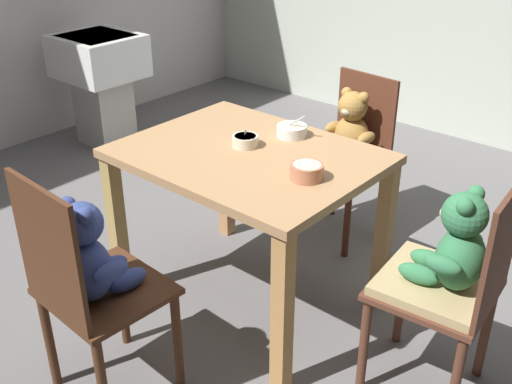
{
  "coord_description": "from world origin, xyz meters",
  "views": [
    {
      "loc": [
        1.57,
        -1.77,
        1.79
      ],
      "look_at": [
        0.0,
        0.05,
        0.54
      ],
      "focal_mm": 43.11,
      "sensor_mm": 36.0,
      "label": 1
    }
  ],
  "objects_px": {
    "porridge_bowl_white_far_center": "(292,130)",
    "porridge_bowl_cream_center": "(245,141)",
    "dining_table": "(248,177)",
    "teddy_chair_near_right": "(452,266)",
    "teddy_chair_near_front": "(89,270)",
    "porridge_bowl_terracotta_near_right": "(307,171)",
    "teddy_chair_far_center": "(350,139)",
    "sink_basin": "(100,74)"
  },
  "relations": [
    {
      "from": "teddy_chair_near_front",
      "to": "sink_basin",
      "type": "bearing_deg",
      "value": 55.37
    },
    {
      "from": "teddy_chair_far_center",
      "to": "teddy_chair_near_right",
      "type": "relative_size",
      "value": 0.96
    },
    {
      "from": "teddy_chair_far_center",
      "to": "sink_basin",
      "type": "xyz_separation_m",
      "value": [
        -2.05,
        -0.07,
        -0.03
      ]
    },
    {
      "from": "dining_table",
      "to": "porridge_bowl_white_far_center",
      "type": "distance_m",
      "value": 0.3
    },
    {
      "from": "teddy_chair_far_center",
      "to": "porridge_bowl_white_far_center",
      "type": "distance_m",
      "value": 0.59
    },
    {
      "from": "teddy_chair_near_front",
      "to": "teddy_chair_near_right",
      "type": "xyz_separation_m",
      "value": [
        0.95,
        0.84,
        -0.0
      ]
    },
    {
      "from": "sink_basin",
      "to": "porridge_bowl_cream_center",
      "type": "bearing_deg",
      "value": -19.24
    },
    {
      "from": "teddy_chair_near_right",
      "to": "porridge_bowl_white_far_center",
      "type": "bearing_deg",
      "value": -19.78
    },
    {
      "from": "teddy_chair_near_right",
      "to": "sink_basin",
      "type": "relative_size",
      "value": 1.15
    },
    {
      "from": "teddy_chair_far_center",
      "to": "sink_basin",
      "type": "bearing_deg",
      "value": -83.11
    },
    {
      "from": "porridge_bowl_terracotta_near_right",
      "to": "porridge_bowl_cream_center",
      "type": "height_order",
      "value": "porridge_bowl_cream_center"
    },
    {
      "from": "porridge_bowl_white_far_center",
      "to": "sink_basin",
      "type": "distance_m",
      "value": 2.15
    },
    {
      "from": "teddy_chair_near_front",
      "to": "porridge_bowl_terracotta_near_right",
      "type": "distance_m",
      "value": 0.88
    },
    {
      "from": "teddy_chair_far_center",
      "to": "dining_table",
      "type": "bearing_deg",
      "value": 4.82
    },
    {
      "from": "teddy_chair_near_front",
      "to": "sink_basin",
      "type": "height_order",
      "value": "teddy_chair_near_front"
    },
    {
      "from": "dining_table",
      "to": "teddy_chair_far_center",
      "type": "bearing_deg",
      "value": 89.89
    },
    {
      "from": "teddy_chair_far_center",
      "to": "sink_basin",
      "type": "height_order",
      "value": "teddy_chair_far_center"
    },
    {
      "from": "porridge_bowl_white_far_center",
      "to": "porridge_bowl_cream_center",
      "type": "height_order",
      "value": "porridge_bowl_white_far_center"
    },
    {
      "from": "teddy_chair_near_front",
      "to": "sink_basin",
      "type": "relative_size",
      "value": 1.19
    },
    {
      "from": "dining_table",
      "to": "teddy_chair_far_center",
      "type": "height_order",
      "value": "teddy_chair_far_center"
    },
    {
      "from": "teddy_chair_far_center",
      "to": "porridge_bowl_cream_center",
      "type": "bearing_deg",
      "value": 1.08
    },
    {
      "from": "porridge_bowl_terracotta_near_right",
      "to": "porridge_bowl_white_far_center",
      "type": "xyz_separation_m",
      "value": [
        -0.31,
        0.3,
        -0.01
      ]
    },
    {
      "from": "porridge_bowl_cream_center",
      "to": "porridge_bowl_terracotta_near_right",
      "type": "bearing_deg",
      "value": -12.13
    },
    {
      "from": "sink_basin",
      "to": "teddy_chair_far_center",
      "type": "bearing_deg",
      "value": 1.96
    },
    {
      "from": "dining_table",
      "to": "teddy_chair_near_front",
      "type": "relative_size",
      "value": 1.11
    },
    {
      "from": "porridge_bowl_white_far_center",
      "to": "teddy_chair_near_right",
      "type": "bearing_deg",
      "value": -14.41
    },
    {
      "from": "teddy_chair_near_right",
      "to": "sink_basin",
      "type": "distance_m",
      "value": 3.06
    },
    {
      "from": "teddy_chair_near_front",
      "to": "teddy_chair_far_center",
      "type": "bearing_deg",
      "value": 1.82
    },
    {
      "from": "porridge_bowl_white_far_center",
      "to": "teddy_chair_far_center",
      "type": "bearing_deg",
      "value": 92.99
    },
    {
      "from": "dining_table",
      "to": "sink_basin",
      "type": "distance_m",
      "value": 2.18
    },
    {
      "from": "dining_table",
      "to": "porridge_bowl_white_far_center",
      "type": "xyz_separation_m",
      "value": [
        0.03,
        0.26,
        0.14
      ]
    },
    {
      "from": "teddy_chair_far_center",
      "to": "porridge_bowl_cream_center",
      "type": "distance_m",
      "value": 0.8
    },
    {
      "from": "teddy_chair_near_front",
      "to": "porridge_bowl_terracotta_near_right",
      "type": "xyz_separation_m",
      "value": [
        0.36,
        0.77,
        0.21
      ]
    },
    {
      "from": "dining_table",
      "to": "teddy_chair_near_right",
      "type": "height_order",
      "value": "teddy_chair_near_right"
    },
    {
      "from": "dining_table",
      "to": "teddy_chair_far_center",
      "type": "distance_m",
      "value": 0.81
    },
    {
      "from": "dining_table",
      "to": "sink_basin",
      "type": "height_order",
      "value": "sink_basin"
    },
    {
      "from": "teddy_chair_near_front",
      "to": "teddy_chair_near_right",
      "type": "bearing_deg",
      "value": -45.62
    },
    {
      "from": "teddy_chair_near_front",
      "to": "porridge_bowl_terracotta_near_right",
      "type": "height_order",
      "value": "teddy_chair_near_front"
    },
    {
      "from": "dining_table",
      "to": "teddy_chair_near_right",
      "type": "distance_m",
      "value": 0.93
    },
    {
      "from": "dining_table",
      "to": "teddy_chair_near_front",
      "type": "bearing_deg",
      "value": -91.8
    },
    {
      "from": "porridge_bowl_cream_center",
      "to": "sink_basin",
      "type": "distance_m",
      "value": 2.13
    },
    {
      "from": "teddy_chair_near_right",
      "to": "porridge_bowl_cream_center",
      "type": "height_order",
      "value": "teddy_chair_near_right"
    }
  ]
}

